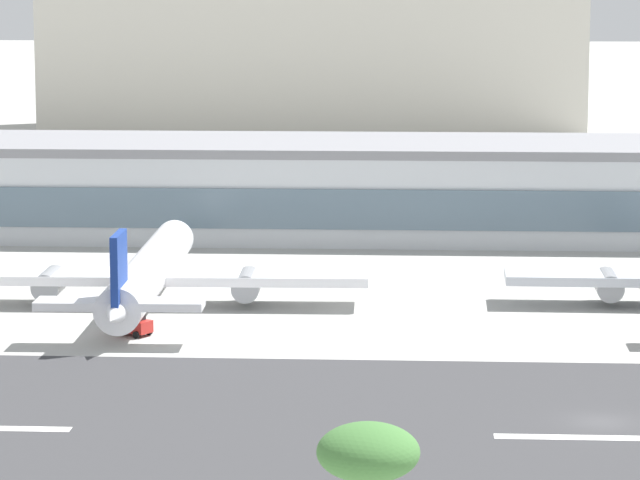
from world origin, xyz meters
TOP-DOWN VIEW (x-y plane):
  - ground_plane at (0.00, 0.00)m, footprint 1400.00×1400.00m
  - runway_strip at (0.00, -3.92)m, footprint 800.00×42.13m
  - runway_centreline_dash_4 at (-1.18, -3.92)m, footprint 12.00×1.20m
  - terminal_building at (-12.62, 82.12)m, footprint 149.76×23.48m
  - distant_hotel_block at (-32.24, 216.95)m, footprint 102.84×29.26m
  - airliner_navy_tail_gate_0 at (-36.03, 37.39)m, footprint 39.39×43.23m
  - service_baggage_tug_0 at (-35.34, 25.43)m, footprint 3.57×3.04m
  - palm_tree_0 at (-14.05, -43.11)m, footprint 4.13×4.13m

SIDE VIEW (x-z plane):
  - ground_plane at x=0.00m, z-range 0.00..0.00m
  - runway_strip at x=0.00m, z-range 0.00..0.08m
  - runway_centreline_dash_4 at x=-1.18m, z-range 0.08..0.09m
  - service_baggage_tug_0 at x=-35.34m, z-range -0.05..2.15m
  - airliner_navy_tail_gate_0 at x=-36.03m, z-range -1.64..7.38m
  - terminal_building at x=-12.62m, z-range 0.00..10.66m
  - palm_tree_0 at x=-14.05m, z-range 4.21..15.55m
  - distant_hotel_block at x=-32.24m, z-range 0.00..45.19m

